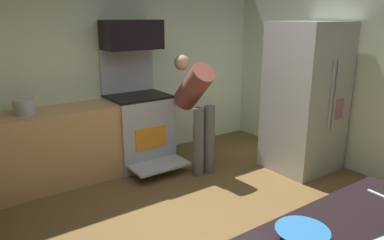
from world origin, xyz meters
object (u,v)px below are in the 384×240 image
Objects in this scene: mixing_bowl_large at (302,235)px; stock_pot at (24,107)px; refrigerator at (305,98)px; oven_range at (139,127)px; person_cook at (196,104)px; microwave at (132,35)px.

stock_pot is at bearing 99.89° from mixing_bowl_large.
mixing_bowl_large is (-2.50, -1.92, -0.01)m from refrigerator.
oven_range is 6.71× the size of stock_pot.
oven_range reaches higher than person_cook.
person_cook is 1.99m from stock_pot.
microwave is 1.56m from stock_pot.
oven_range is 2.21m from refrigerator.
stock_pot is (-1.38, -0.08, -0.73)m from microwave.
microwave reaches higher than stock_pot.
oven_range reaches higher than mixing_bowl_large.
oven_range is at bearing 76.16° from mixing_bowl_large.
microwave is 3.24× the size of stock_pot.
refrigerator reaches higher than person_cook.
microwave is at bearing 76.53° from mixing_bowl_large.
stock_pot is at bearing -176.68° from microwave.
microwave reaches higher than oven_range.
microwave reaches higher than refrigerator.
oven_range is 0.81× the size of refrigerator.
oven_range is at bearing -90.00° from microwave.
oven_range is 3.40m from mixing_bowl_large.
microwave is 2.35m from refrigerator.
refrigerator is at bearing -31.73° from person_cook.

